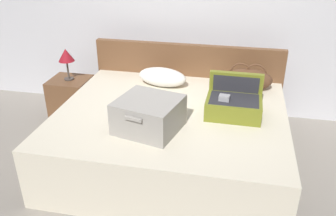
{
  "coord_description": "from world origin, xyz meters",
  "views": [
    {
      "loc": [
        0.56,
        -2.41,
        2.02
      ],
      "look_at": [
        0.0,
        0.27,
        0.65
      ],
      "focal_mm": 37.98,
      "sensor_mm": 36.0,
      "label": 1
    }
  ],
  "objects_px": {
    "duffel_bag": "(247,79)",
    "table_lamp": "(66,56)",
    "hard_case_medium": "(234,103)",
    "pillow_near_headboard": "(162,77)",
    "hard_case_large": "(149,114)",
    "bed": "(171,137)",
    "nightstand": "(72,99)"
  },
  "relations": [
    {
      "from": "pillow_near_headboard",
      "to": "duffel_bag",
      "type": "bearing_deg",
      "value": 5.08
    },
    {
      "from": "hard_case_large",
      "to": "bed",
      "type": "bearing_deg",
      "value": 85.05
    },
    {
      "from": "duffel_bag",
      "to": "pillow_near_headboard",
      "type": "distance_m",
      "value": 0.87
    },
    {
      "from": "bed",
      "to": "nightstand",
      "type": "height_order",
      "value": "bed"
    },
    {
      "from": "duffel_bag",
      "to": "nightstand",
      "type": "relative_size",
      "value": 1.0
    },
    {
      "from": "table_lamp",
      "to": "bed",
      "type": "bearing_deg",
      "value": -25.74
    },
    {
      "from": "bed",
      "to": "pillow_near_headboard",
      "type": "xyz_separation_m",
      "value": [
        -0.21,
        0.57,
        0.37
      ]
    },
    {
      "from": "pillow_near_headboard",
      "to": "table_lamp",
      "type": "distance_m",
      "value": 1.11
    },
    {
      "from": "bed",
      "to": "nightstand",
      "type": "distance_m",
      "value": 1.45
    },
    {
      "from": "hard_case_medium",
      "to": "pillow_near_headboard",
      "type": "relative_size",
      "value": 0.93
    },
    {
      "from": "hard_case_large",
      "to": "nightstand",
      "type": "bearing_deg",
      "value": 154.14
    },
    {
      "from": "hard_case_large",
      "to": "nightstand",
      "type": "xyz_separation_m",
      "value": [
        -1.19,
        0.98,
        -0.43
      ]
    },
    {
      "from": "hard_case_large",
      "to": "hard_case_medium",
      "type": "relative_size",
      "value": 1.18
    },
    {
      "from": "bed",
      "to": "hard_case_medium",
      "type": "bearing_deg",
      "value": 7.07
    },
    {
      "from": "hard_case_large",
      "to": "nightstand",
      "type": "height_order",
      "value": "hard_case_large"
    },
    {
      "from": "hard_case_medium",
      "to": "nightstand",
      "type": "height_order",
      "value": "hard_case_medium"
    },
    {
      "from": "pillow_near_headboard",
      "to": "nightstand",
      "type": "xyz_separation_m",
      "value": [
        -1.1,
        0.06,
        -0.39
      ]
    },
    {
      "from": "nightstand",
      "to": "bed",
      "type": "bearing_deg",
      "value": -25.74
    },
    {
      "from": "duffel_bag",
      "to": "nightstand",
      "type": "distance_m",
      "value": 2.02
    },
    {
      "from": "bed",
      "to": "hard_case_large",
      "type": "xyz_separation_m",
      "value": [
        -0.12,
        -0.35,
        0.41
      ]
    },
    {
      "from": "hard_case_large",
      "to": "pillow_near_headboard",
      "type": "height_order",
      "value": "hard_case_large"
    },
    {
      "from": "hard_case_medium",
      "to": "nightstand",
      "type": "xyz_separation_m",
      "value": [
        -1.86,
        0.56,
        -0.4
      ]
    },
    {
      "from": "hard_case_large",
      "to": "nightstand",
      "type": "relative_size",
      "value": 1.14
    },
    {
      "from": "hard_case_large",
      "to": "pillow_near_headboard",
      "type": "relative_size",
      "value": 1.1
    },
    {
      "from": "nightstand",
      "to": "table_lamp",
      "type": "relative_size",
      "value": 1.4
    },
    {
      "from": "duffel_bag",
      "to": "table_lamp",
      "type": "relative_size",
      "value": 1.4
    },
    {
      "from": "hard_case_medium",
      "to": "table_lamp",
      "type": "height_order",
      "value": "hard_case_medium"
    },
    {
      "from": "hard_case_large",
      "to": "duffel_bag",
      "type": "bearing_deg",
      "value": 65.38
    },
    {
      "from": "hard_case_medium",
      "to": "duffel_bag",
      "type": "relative_size",
      "value": 0.96
    },
    {
      "from": "hard_case_medium",
      "to": "pillow_near_headboard",
      "type": "xyz_separation_m",
      "value": [
        -0.76,
        0.5,
        -0.01
      ]
    },
    {
      "from": "duffel_bag",
      "to": "table_lamp",
      "type": "bearing_deg",
      "value": -179.58
    },
    {
      "from": "bed",
      "to": "hard_case_large",
      "type": "height_order",
      "value": "hard_case_large"
    }
  ]
}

